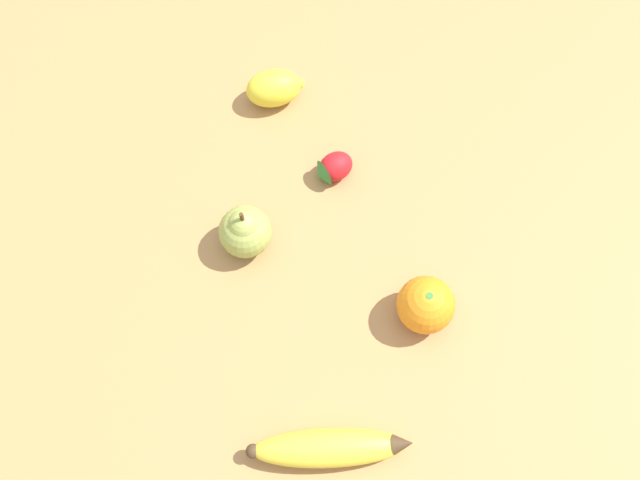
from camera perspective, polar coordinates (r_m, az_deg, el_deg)
The scene contains 6 objects.
ground_plane at distance 0.94m, azimuth 2.75°, elevation -0.92°, with size 3.00×3.00×0.00m, color #A87A47.
banana at distance 0.86m, azimuth 0.79°, elevation -15.55°, with size 0.18×0.12×0.04m.
orange at distance 0.89m, azimuth 8.06°, elevation -4.92°, with size 0.07×0.07×0.07m.
pear at distance 0.92m, azimuth -5.74°, elevation 0.72°, with size 0.07×0.07×0.08m.
strawberry at distance 0.97m, azimuth 1.01°, elevation 5.52°, with size 0.05×0.04×0.04m.
lemon at distance 1.03m, azimuth -3.53°, elevation 11.48°, with size 0.09×0.07×0.05m.
Camera 1 is at (0.22, 0.27, 0.88)m, focal length 42.00 mm.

